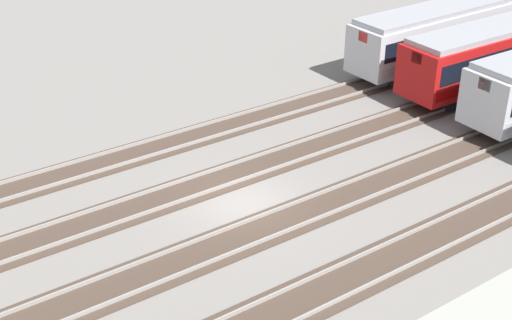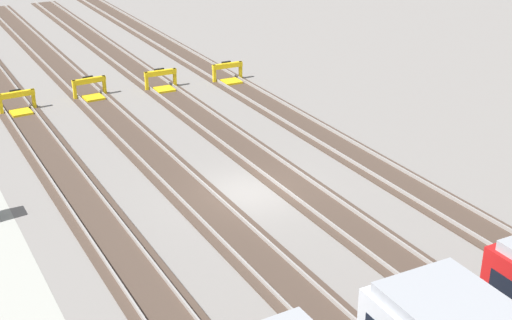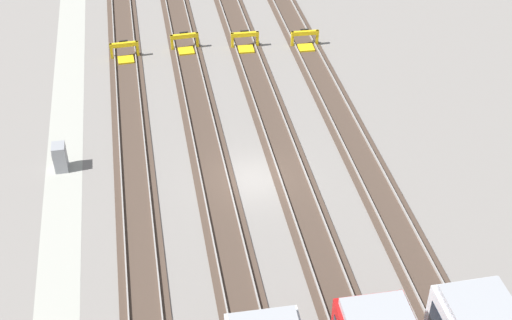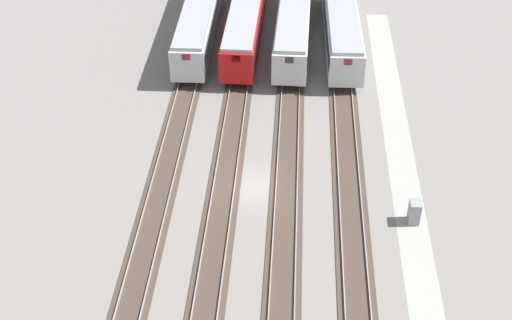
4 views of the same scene
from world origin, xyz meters
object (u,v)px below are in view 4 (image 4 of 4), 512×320
Objects in this scene: subway_car_front_row_rightmost at (341,22)px; subway_car_back_row_centre at (200,18)px; subway_car_front_row_left_inner at (294,21)px; subway_car_front_row_centre at (246,19)px; electrical_cabinet at (414,212)px.

subway_car_back_row_centre is at bearing 90.00° from subway_car_front_row_rightmost.
subway_car_front_row_rightmost is at bearing -90.00° from subway_car_back_row_centre.
subway_car_front_row_rightmost is (-0.00, -4.21, 0.00)m from subway_car_front_row_left_inner.
subway_car_front_row_centre is 4.15m from subway_car_back_row_centre.
subway_car_front_row_rightmost is 24.29m from electrical_cabinet.
subway_car_back_row_centre is 11.26× the size of electrical_cabinet.
subway_car_front_row_left_inner is at bearing 90.00° from subway_car_front_row_rightmost.
subway_car_front_row_rightmost is 1.00× the size of subway_car_back_row_centre.
subway_car_front_row_rightmost and subway_car_back_row_centre have the same top height.
subway_car_front_row_left_inner is 8.46m from subway_car_back_row_centre.
subway_car_front_row_left_inner is at bearing 18.78° from electrical_cabinet.
subway_car_front_row_rightmost reaches higher than electrical_cabinet.
subway_car_front_row_centre is 11.28× the size of electrical_cabinet.
subway_car_front_row_centre is at bearing -90.00° from subway_car_back_row_centre.
subway_car_front_row_rightmost is at bearing -90.00° from subway_car_front_row_centre.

